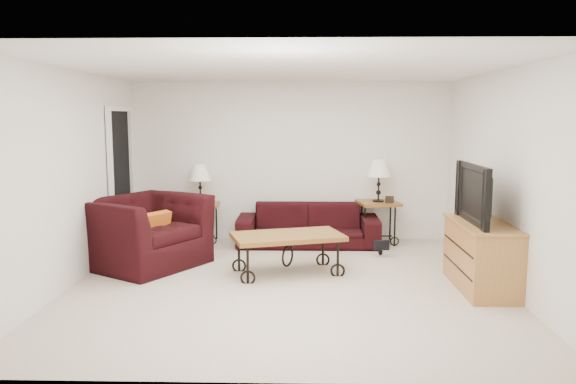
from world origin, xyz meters
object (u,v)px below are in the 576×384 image
object	(u,v)px
side_table_left	(201,223)
lamp_left	(200,184)
side_table_right	(378,222)
tv_stand	(481,256)
lamp_right	(379,181)
television	(482,194)
coffee_table	(288,254)
armchair	(146,232)
sofa	(308,225)
backpack	(381,241)

from	to	relation	value
side_table_left	lamp_left	xyz separation A→B (m)	(0.00, 0.00, 0.61)
side_table_right	tv_stand	xyz separation A→B (m)	(0.87, -2.32, 0.06)
lamp_left	lamp_right	size ratio (longest dim) A/B	0.93
side_table_left	television	xyz separation A→B (m)	(3.62, -2.32, 0.80)
coffee_table	side_table_left	bearing A→B (deg)	128.54
side_table_left	coffee_table	bearing A→B (deg)	-51.46
lamp_left	armchair	xyz separation A→B (m)	(-0.47, -1.43, -0.46)
sofa	coffee_table	world-z (taller)	sofa
armchair	backpack	bearing A→B (deg)	-46.57
lamp_right	tv_stand	size ratio (longest dim) A/B	0.51
coffee_table	backpack	bearing A→B (deg)	36.94
sofa	coffee_table	bearing A→B (deg)	-99.57
side_table_left	backpack	bearing A→B (deg)	-16.36
side_table_right	lamp_left	xyz separation A→B (m)	(-2.77, 0.00, 0.59)
sofa	television	xyz separation A→B (m)	(1.94, -2.14, 0.79)
tv_stand	television	world-z (taller)	television
television	backpack	bearing A→B (deg)	-149.13
side_table_left	lamp_right	bearing A→B (deg)	0.00
lamp_right	side_table_left	bearing A→B (deg)	180.00
tv_stand	sofa	bearing A→B (deg)	132.49
sofa	lamp_left	xyz separation A→B (m)	(-1.68, 0.18, 0.60)
side_table_right	tv_stand	bearing A→B (deg)	-69.42
lamp_right	coffee_table	bearing A→B (deg)	-127.51
coffee_table	tv_stand	size ratio (longest dim) A/B	1.05
sofa	lamp_right	distance (m)	1.29
television	lamp_left	bearing A→B (deg)	-122.69
side_table_left	backpack	size ratio (longest dim) A/B	1.45
sofa	side_table_left	world-z (taller)	sofa
sofa	armchair	size ratio (longest dim) A/B	1.53
side_table_right	television	distance (m)	2.59
tv_stand	television	bearing A→B (deg)	-180.00
side_table_right	tv_stand	size ratio (longest dim) A/B	0.51
sofa	lamp_right	size ratio (longest dim) A/B	3.28
side_table_right	television	size ratio (longest dim) A/B	0.57
armchair	tv_stand	xyz separation A→B (m)	(4.11, -0.89, -0.07)
sofa	television	size ratio (longest dim) A/B	1.86
lamp_left	television	size ratio (longest dim) A/B	0.53
backpack	lamp_left	bearing A→B (deg)	150.10
side_table_left	lamp_left	world-z (taller)	lamp_left
side_table_right	sofa	bearing A→B (deg)	-170.62
sofa	backpack	size ratio (longest dim) A/B	5.08
sofa	television	distance (m)	3.00
coffee_table	lamp_left	bearing A→B (deg)	128.54
side_table_left	side_table_right	size ratio (longest dim) A/B	0.93
armchair	television	bearing A→B (deg)	-70.22
coffee_table	side_table_right	bearing A→B (deg)	52.49
sofa	backpack	distance (m)	1.20
lamp_right	tv_stand	world-z (taller)	lamp_right
armchair	sofa	bearing A→B (deg)	-27.66
coffee_table	television	world-z (taller)	television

